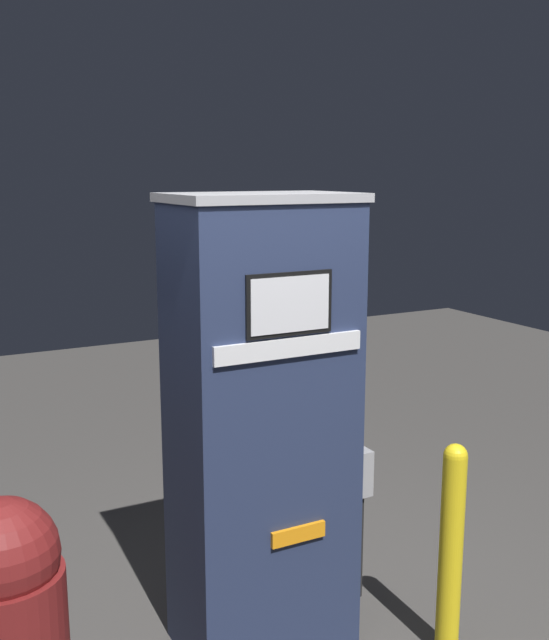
% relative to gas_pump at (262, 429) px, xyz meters
% --- Properties ---
extents(gas_pump, '(0.91, 0.55, 2.19)m').
position_rel_gas_pump_xyz_m(gas_pump, '(0.00, 0.00, 0.00)').
color(gas_pump, '#232D4C').
rests_on(gas_pump, ground_plane).
extents(safety_bollard, '(0.11, 0.11, 1.06)m').
position_rel_gas_pump_xyz_m(safety_bollard, '(0.74, -0.50, -0.55)').
color(safety_bollard, yellow).
rests_on(safety_bollard, ground_plane).
extents(trash_bin, '(0.48, 0.48, 1.05)m').
position_rel_gas_pump_xyz_m(trash_bin, '(-1.20, -0.13, -0.57)').
color(trash_bin, maroon).
rests_on(trash_bin, ground_plane).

